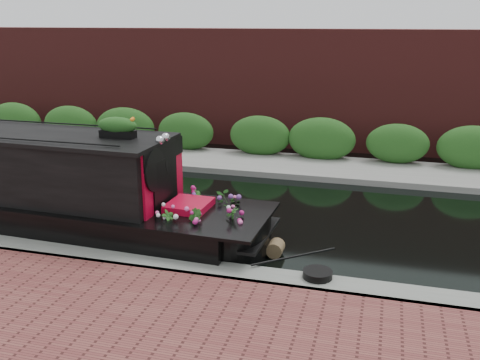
# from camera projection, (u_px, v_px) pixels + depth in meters

# --- Properties ---
(ground) EXTENTS (80.00, 80.00, 0.00)m
(ground) POSITION_uv_depth(u_px,v_px,m) (202.00, 210.00, 12.55)
(ground) COLOR black
(ground) RESTS_ON ground
(near_bank_coping) EXTENTS (40.00, 0.60, 0.50)m
(near_bank_coping) POSITION_uv_depth(u_px,v_px,m) (140.00, 272.00, 9.50)
(near_bank_coping) COLOR gray
(near_bank_coping) RESTS_ON ground
(far_bank_path) EXTENTS (40.00, 2.40, 0.34)m
(far_bank_path) POSITION_uv_depth(u_px,v_px,m) (248.00, 165.00, 16.42)
(far_bank_path) COLOR gray
(far_bank_path) RESTS_ON ground
(far_hedge) EXTENTS (40.00, 1.10, 2.80)m
(far_hedge) POSITION_uv_depth(u_px,v_px,m) (255.00, 158.00, 17.25)
(far_hedge) COLOR #24551C
(far_hedge) RESTS_ON ground
(far_brick_wall) EXTENTS (40.00, 1.00, 8.00)m
(far_brick_wall) POSITION_uv_depth(u_px,v_px,m) (269.00, 144.00, 19.18)
(far_brick_wall) COLOR #591F1E
(far_brick_wall) RESTS_ON ground
(rope_fender) EXTENTS (0.30, 0.35, 0.30)m
(rope_fender) POSITION_uv_depth(u_px,v_px,m) (276.00, 248.00, 10.11)
(rope_fender) COLOR brown
(rope_fender) RESTS_ON ground
(coiled_mooring_rope) EXTENTS (0.49, 0.49, 0.12)m
(coiled_mooring_rope) POSITION_uv_depth(u_px,v_px,m) (318.00, 274.00, 8.74)
(coiled_mooring_rope) COLOR black
(coiled_mooring_rope) RESTS_ON near_bank_coping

